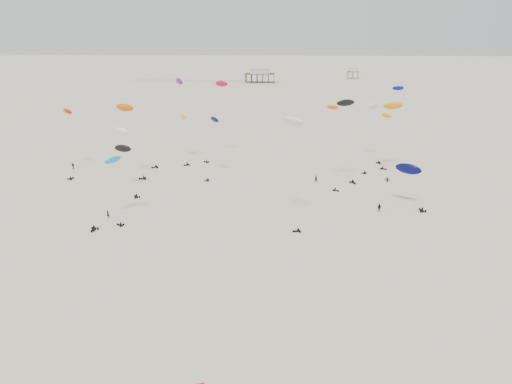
# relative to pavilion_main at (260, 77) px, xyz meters

# --- Properties ---
(ground_plane) EXTENTS (900.00, 900.00, 0.00)m
(ground_plane) POSITION_rel_pavilion_main_xyz_m (10.00, -150.00, -4.22)
(ground_plane) COLOR beige
(pavilion_main) EXTENTS (21.00, 13.00, 9.80)m
(pavilion_main) POSITION_rel_pavilion_main_xyz_m (0.00, 0.00, 0.00)
(pavilion_main) COLOR brown
(pavilion_main) RESTS_ON ground
(pavilion_small) EXTENTS (9.00, 7.00, 8.00)m
(pavilion_small) POSITION_rel_pavilion_main_xyz_m (70.00, 30.00, -0.74)
(pavilion_small) COLOR brown
(pavilion_small) RESTS_ON ground
(pier_fence) EXTENTS (80.20, 0.20, 1.50)m
(pier_fence) POSITION_rel_pavilion_main_xyz_m (-52.00, -0.00, -3.45)
(pier_fence) COLOR black
(pier_fence) RESTS_ON ground
(rig_0) EXTENTS (4.93, 13.18, 14.91)m
(rig_0) POSITION_rel_pavilion_main_xyz_m (-22.26, -261.47, 4.89)
(rig_0) COLOR black
(rig_0) RESTS_ON ground
(rig_1) EXTENTS (8.31, 6.18, 17.23)m
(rig_1) POSITION_rel_pavilion_main_xyz_m (43.32, -221.64, 7.25)
(rig_1) COLOR black
(rig_1) RESTS_ON ground
(rig_2) EXTENTS (9.76, 15.33, 18.39)m
(rig_2) POSITION_rel_pavilion_main_xyz_m (-17.59, -212.74, 5.00)
(rig_2) COLOR black
(rig_2) RESTS_ON ground
(rig_3) EXTENTS (5.16, 10.68, 25.05)m
(rig_3) POSITION_rel_pavilion_main_xyz_m (45.96, -225.86, 8.82)
(rig_3) COLOR black
(rig_3) RESTS_ON ground
(rig_4) EXTENTS (4.45, 11.84, 17.88)m
(rig_4) POSITION_rel_pavilion_main_xyz_m (44.45, -206.28, 7.90)
(rig_4) COLOR black
(rig_4) RESTS_ON ground
(rig_5) EXTENTS (4.15, 11.01, 17.02)m
(rig_5) POSITION_rel_pavilion_main_xyz_m (-3.66, -226.69, 8.41)
(rig_5) COLOR black
(rig_5) RESTS_ON ground
(rig_6) EXTENTS (6.58, 6.96, 22.36)m
(rig_6) POSITION_rel_pavilion_main_xyz_m (32.65, -230.00, 12.94)
(rig_6) COLOR black
(rig_6) RESTS_ON ground
(rig_7) EXTENTS (8.57, 11.07, 16.92)m
(rig_7) POSITION_rel_pavilion_main_xyz_m (-24.37, -241.11, 7.88)
(rig_7) COLOR black
(rig_7) RESTS_ON ground
(rig_8) EXTENTS (4.19, 8.72, 16.49)m
(rig_8) POSITION_rel_pavilion_main_xyz_m (-19.10, -260.11, 7.86)
(rig_8) COLOR black
(rig_8) RESTS_ON ground
(rig_9) EXTENTS (5.48, 12.22, 23.18)m
(rig_9) POSITION_rel_pavilion_main_xyz_m (17.78, -258.94, 14.89)
(rig_9) COLOR black
(rig_9) RESTS_ON ground
(rig_10) EXTENTS (3.56, 10.80, 21.37)m
(rig_10) POSITION_rel_pavilion_main_xyz_m (28.97, -234.41, 8.34)
(rig_10) COLOR black
(rig_10) RESTS_ON ground
(rig_11) EXTENTS (5.15, 7.81, 25.89)m
(rig_11) POSITION_rel_pavilion_main_xyz_m (-14.80, -214.40, 16.11)
(rig_11) COLOR black
(rig_11) RESTS_ON ground
(rig_12) EXTENTS (8.71, 6.71, 20.57)m
(rig_12) POSITION_rel_pavilion_main_xyz_m (-26.74, -228.92, 11.94)
(rig_12) COLOR black
(rig_12) RESTS_ON ground
(rig_13) EXTENTS (6.06, 4.77, 20.03)m
(rig_13) POSITION_rel_pavilion_main_xyz_m (47.09, -217.32, 12.40)
(rig_13) COLOR black
(rig_13) RESTS_ON ground
(rig_14) EXTENTS (6.83, 9.64, 10.57)m
(rig_14) POSITION_rel_pavilion_main_xyz_m (45.60, -248.62, 3.41)
(rig_14) COLOR black
(rig_14) RESTS_ON ground
(rig_15) EXTENTS (8.04, 17.32, 21.11)m
(rig_15) POSITION_rel_pavilion_main_xyz_m (-46.40, -222.59, 8.50)
(rig_15) COLOR black
(rig_15) RESTS_ON ground
(rig_16) EXTENTS (7.27, 13.64, 24.81)m
(rig_16) POSITION_rel_pavilion_main_xyz_m (-4.58, -205.17, 14.28)
(rig_16) COLOR black
(rig_16) RESTS_ON ground
(spectator_0) EXTENTS (0.82, 0.63, 2.04)m
(spectator_0) POSITION_rel_pavilion_main_xyz_m (-23.10, -260.91, -4.22)
(spectator_0) COLOR black
(spectator_0) RESTS_ON ground
(spectator_1) EXTENTS (1.29, 1.18, 2.29)m
(spectator_1) POSITION_rel_pavilion_main_xyz_m (37.99, -254.12, -4.22)
(spectator_1) COLOR black
(spectator_1) RESTS_ON ground
(spectator_2) EXTENTS (1.44, 0.91, 2.28)m
(spectator_2) POSITION_rel_pavilion_main_xyz_m (-46.15, -223.34, -4.22)
(spectator_2) COLOR black
(spectator_2) RESTS_ON ground
(spectator_3) EXTENTS (0.94, 0.76, 2.27)m
(spectator_3) POSITION_rel_pavilion_main_xyz_m (24.88, -232.45, -4.22)
(spectator_3) COLOR black
(spectator_3) RESTS_ON ground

